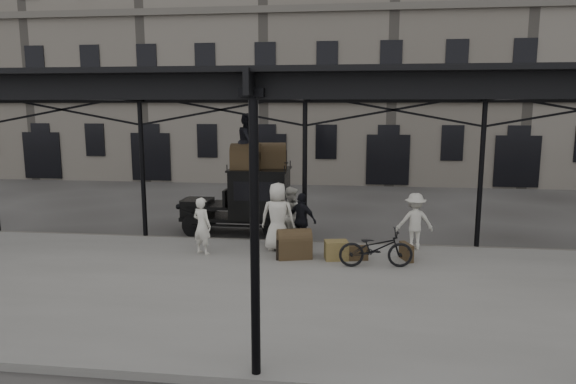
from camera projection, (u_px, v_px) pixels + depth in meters
name	position (u px, v px, depth m)	size (l,w,h in m)	color
ground	(297.00, 266.00, 13.52)	(120.00, 120.00, 0.00)	#383533
platform	(288.00, 290.00, 11.55)	(28.00, 8.00, 0.15)	slate
canopy	(289.00, 86.00, 11.07)	(22.50, 9.00, 4.74)	black
building_frontage	(331.00, 57.00, 29.96)	(64.00, 8.00, 14.00)	slate
taxi	(250.00, 198.00, 16.67)	(3.65, 1.55, 2.18)	black
porter_left	(202.00, 226.00, 13.99)	(0.57, 0.38, 1.57)	silver
porter_midleft	(291.00, 215.00, 15.10)	(0.82, 0.64, 1.69)	beige
porter_centre	(278.00, 217.00, 14.32)	(0.94, 0.61, 1.92)	beige
porter_official	(302.00, 220.00, 14.61)	(0.92, 0.38, 1.58)	black
porter_right	(415.00, 221.00, 14.42)	(1.04, 0.60, 1.61)	beige
bicycle	(376.00, 248.00, 12.89)	(0.65, 1.85, 0.97)	black
porter_roof	(248.00, 141.00, 16.27)	(0.85, 0.66, 1.75)	black
steamer_trunk_roof_near	(246.00, 159.00, 16.22)	(0.92, 0.57, 0.68)	#3F2F1D
steamer_trunk_roof_far	(271.00, 157.00, 16.56)	(0.93, 0.57, 0.68)	#3F2F1D
steamer_trunk_platform	(294.00, 246.00, 13.68)	(0.90, 0.55, 0.66)	#3F2F1D
wicker_hamper	(336.00, 250.00, 13.55)	(0.60, 0.45, 0.50)	olive
suitcase_upright	(406.00, 252.00, 13.48)	(0.15, 0.60, 0.45)	#3F2F1D
suitcase_flat	(357.00, 253.00, 13.46)	(0.60, 0.15, 0.40)	#3F2F1D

